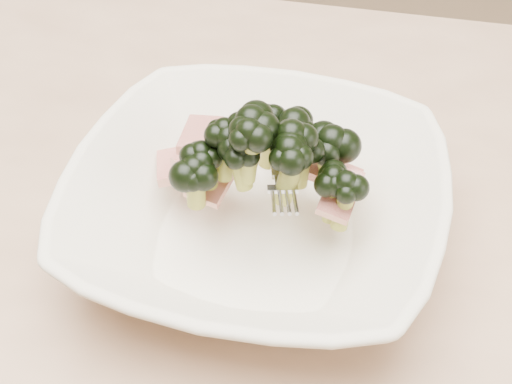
% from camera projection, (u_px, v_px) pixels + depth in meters
% --- Properties ---
extents(dining_table, '(1.20, 0.80, 0.75)m').
position_uv_depth(dining_table, '(125.00, 316.00, 0.62)').
color(dining_table, tan).
rests_on(dining_table, ground).
extents(broccoli_dish, '(0.29, 0.29, 0.12)m').
position_uv_depth(broccoli_dish, '(258.00, 201.00, 0.53)').
color(broccoli_dish, beige).
rests_on(broccoli_dish, dining_table).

